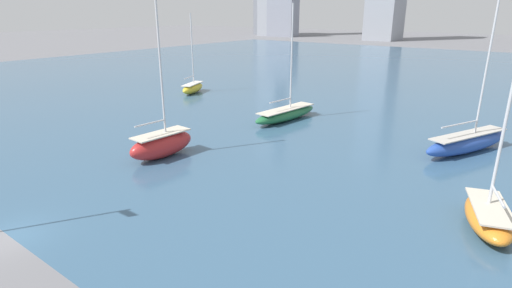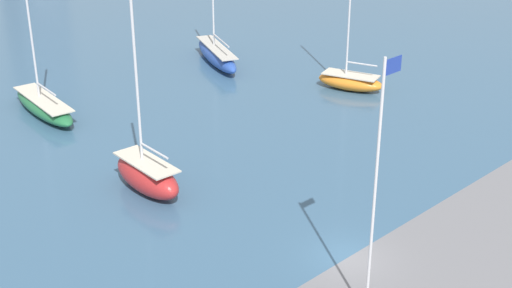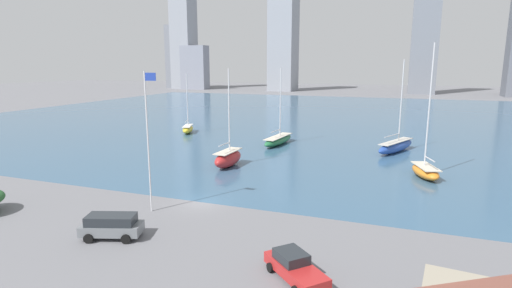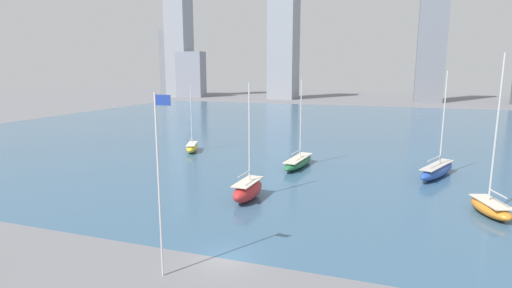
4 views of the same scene
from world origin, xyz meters
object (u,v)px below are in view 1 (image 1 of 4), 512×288
sailboat_green (286,113)px  sailboat_orange (489,214)px  sailboat_red (162,144)px  sailboat_yellow (193,87)px  sailboat_blue (468,142)px

sailboat_green → sailboat_orange: size_ratio=0.81×
sailboat_red → sailboat_yellow: bearing=133.6°
sailboat_red → sailboat_blue: 27.43m
sailboat_red → sailboat_blue: (21.08, 17.55, -0.21)m
sailboat_blue → sailboat_green: 19.24m
sailboat_blue → sailboat_orange: bearing=-51.5°
sailboat_green → sailboat_orange: (22.94, -13.52, 0.12)m
sailboat_yellow → sailboat_orange: size_ratio=0.74×
sailboat_blue → sailboat_yellow: (-39.84, 4.43, -0.09)m
sailboat_blue → sailboat_red: bearing=-116.5°
sailboat_yellow → sailboat_orange: bearing=-43.6°
sailboat_blue → sailboat_yellow: sailboat_blue is taller
sailboat_green → sailboat_blue: bearing=8.0°
sailboat_red → sailboat_green: bearing=86.9°
sailboat_green → sailboat_orange: sailboat_orange is taller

